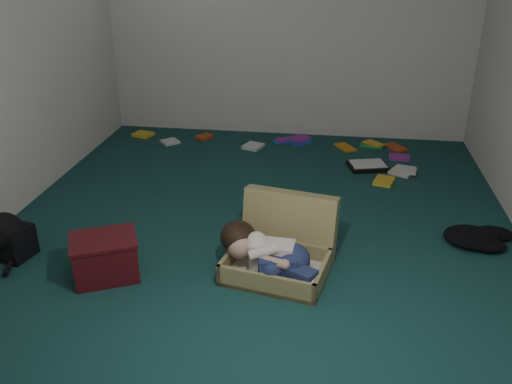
# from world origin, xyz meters

# --- Properties ---
(floor) EXTENTS (4.50, 4.50, 0.00)m
(floor) POSITION_xyz_m (0.00, 0.00, 0.00)
(floor) COLOR #163F3D
(floor) RESTS_ON ground
(wall_back) EXTENTS (4.50, 0.00, 4.50)m
(wall_back) POSITION_xyz_m (0.00, 2.25, 1.30)
(wall_back) COLOR silver
(wall_back) RESTS_ON ground
(wall_front) EXTENTS (4.50, 0.00, 4.50)m
(wall_front) POSITION_xyz_m (0.00, -2.25, 1.30)
(wall_front) COLOR silver
(wall_front) RESTS_ON ground
(suitcase) EXTENTS (0.78, 0.76, 0.49)m
(suitcase) POSITION_xyz_m (0.24, -0.58, 0.15)
(suitcase) COLOR #998B54
(suitcase) RESTS_ON floor
(person) EXTENTS (0.69, 0.45, 0.30)m
(person) POSITION_xyz_m (0.16, -0.74, 0.19)
(person) COLOR white
(person) RESTS_ON suitcase
(maroon_bin) EXTENTS (0.53, 0.48, 0.29)m
(maroon_bin) POSITION_xyz_m (-0.90, -0.88, 0.15)
(maroon_bin) COLOR #490E14
(maroon_bin) RESTS_ON floor
(backpack) EXTENTS (0.48, 0.42, 0.25)m
(backpack) POSITION_xyz_m (-1.70, -0.72, 0.13)
(backpack) COLOR black
(backpack) RESTS_ON floor
(clothing_pile) EXTENTS (0.52, 0.47, 0.14)m
(clothing_pile) POSITION_xyz_m (1.64, -0.04, 0.07)
(clothing_pile) COLOR black
(clothing_pile) RESTS_ON floor
(paper_tray) EXTENTS (0.42, 0.36, 0.05)m
(paper_tray) POSITION_xyz_m (0.91, 1.31, 0.03)
(paper_tray) COLOR black
(paper_tray) RESTS_ON floor
(book_scatter) EXTENTS (3.10, 1.24, 0.02)m
(book_scatter) POSITION_xyz_m (0.21, 1.73, 0.01)
(book_scatter) COLOR yellow
(book_scatter) RESTS_ON floor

